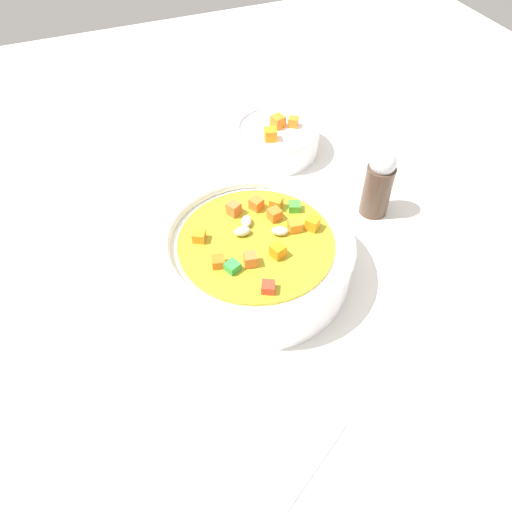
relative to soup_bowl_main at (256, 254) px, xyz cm
name	(u,v)px	position (x,y,z in cm)	size (l,w,h in cm)	color
ground_plane	(256,279)	(0.01, -0.01, -4.17)	(140.00, 140.00, 2.00)	silver
soup_bowl_main	(256,254)	(0.00, 0.00, 0.00)	(20.62, 20.62, 6.54)	white
spoon	(342,424)	(18.98, 0.29, -2.78)	(10.69, 17.24, 0.85)	silver
side_bowl_small	(276,137)	(-20.14, 11.25, -0.85)	(11.97, 11.97, 5.31)	white
pepper_shaker	(379,183)	(-3.99, 17.29, 1.26)	(3.43, 3.43, 8.94)	#4C3828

